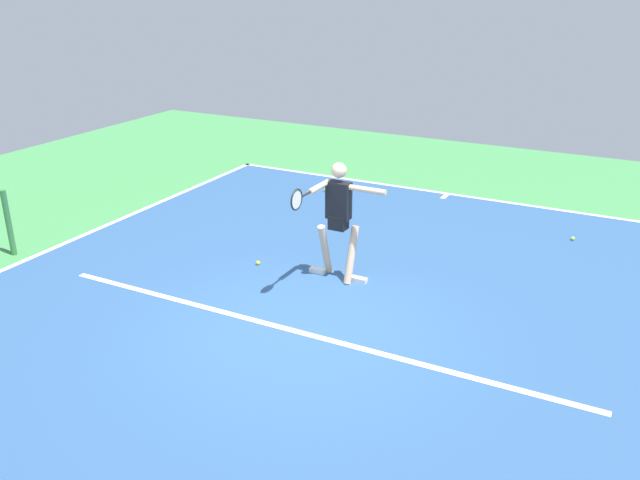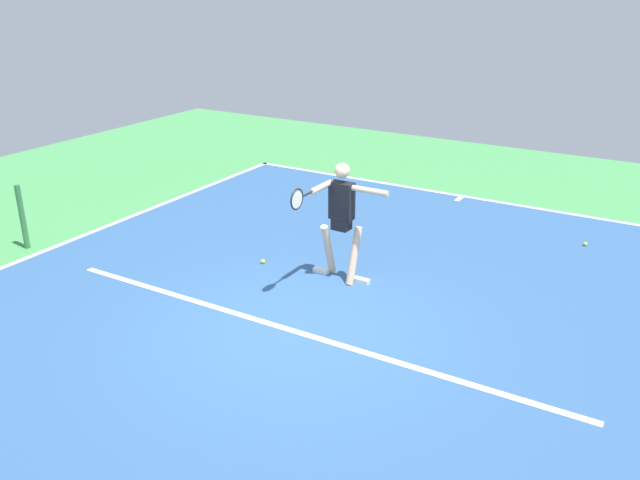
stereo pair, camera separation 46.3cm
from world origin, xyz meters
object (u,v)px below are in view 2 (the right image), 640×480
at_px(net_post, 22,217).
at_px(tennis_ball_centre_court, 339,190).
at_px(tennis_player, 341,214).
at_px(tennis_ball_by_sideline, 263,262).
at_px(tennis_ball_near_player, 585,244).

xyz_separation_m(net_post, tennis_ball_centre_court, (-2.92, -5.21, -0.50)).
height_order(tennis_player, tennis_ball_centre_court, tennis_player).
relative_size(tennis_ball_centre_court, tennis_ball_by_sideline, 1.00).
bearing_deg(tennis_ball_near_player, tennis_ball_centre_court, -5.60).
height_order(tennis_ball_near_player, tennis_ball_by_sideline, same).
relative_size(net_post, tennis_ball_centre_court, 16.21).
xyz_separation_m(net_post, tennis_ball_by_sideline, (-3.67, -1.44, -0.50)).
bearing_deg(tennis_ball_near_player, tennis_player, 47.91).
bearing_deg(tennis_player, net_post, 17.96).
bearing_deg(tennis_ball_centre_court, net_post, 60.71).
bearing_deg(tennis_ball_by_sideline, tennis_ball_near_player, -141.61).
distance_m(tennis_ball_near_player, tennis_ball_by_sideline, 5.29).
xyz_separation_m(tennis_ball_near_player, tennis_ball_by_sideline, (4.15, 3.29, 0.00)).
xyz_separation_m(tennis_player, tennis_ball_near_player, (-2.86, -3.16, -0.97)).
xyz_separation_m(tennis_player, tennis_ball_centre_court, (2.04, -3.64, -0.97)).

